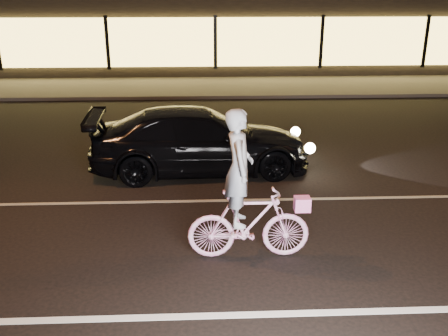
{
  "coord_description": "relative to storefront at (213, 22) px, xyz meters",
  "views": [
    {
      "loc": [
        -0.59,
        -6.63,
        3.81
      ],
      "look_at": [
        -0.27,
        0.6,
        1.17
      ],
      "focal_mm": 40.0,
      "sensor_mm": 36.0,
      "label": 1
    }
  ],
  "objects": [
    {
      "name": "ground",
      "position": [
        0.0,
        -18.97,
        -2.15
      ],
      "size": [
        90.0,
        90.0,
        0.0
      ],
      "primitive_type": "plane",
      "color": "black",
      "rests_on": "ground"
    },
    {
      "name": "lane_stripe_far",
      "position": [
        0.0,
        -16.97,
        -2.14
      ],
      "size": [
        60.0,
        0.1,
        0.01
      ],
      "primitive_type": "cube",
      "color": "gray",
      "rests_on": "ground"
    },
    {
      "name": "storefront",
      "position": [
        0.0,
        0.0,
        0.0
      ],
      "size": [
        25.4,
        8.42,
        4.2
      ],
      "color": "black",
      "rests_on": "ground"
    },
    {
      "name": "sedan",
      "position": [
        -0.64,
        -15.28,
        -1.46
      ],
      "size": [
        4.84,
        2.22,
        1.37
      ],
      "rotation": [
        0.0,
        0.0,
        1.64
      ],
      "color": "black",
      "rests_on": "ground"
    },
    {
      "name": "sidewalk",
      "position": [
        0.0,
        -5.97,
        -2.09
      ],
      "size": [
        30.0,
        4.0,
        0.12
      ],
      "primitive_type": "cube",
      "color": "#383533",
      "rests_on": "ground"
    },
    {
      "name": "cyclist",
      "position": [
        0.02,
        -19.05,
        -1.34
      ],
      "size": [
        1.8,
        0.62,
        2.27
      ],
      "rotation": [
        0.0,
        0.0,
        1.57
      ],
      "color": "#DA479F",
      "rests_on": "ground"
    },
    {
      "name": "lane_stripe_near",
      "position": [
        0.0,
        -20.47,
        -2.14
      ],
      "size": [
        60.0,
        0.12,
        0.01
      ],
      "primitive_type": "cube",
      "color": "silver",
      "rests_on": "ground"
    }
  ]
}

